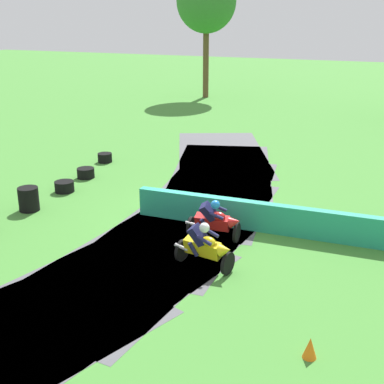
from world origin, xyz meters
TOP-DOWN VIEW (x-y plane):
  - ground_plane at (0.00, 0.00)m, footprint 120.00×120.00m
  - track_asphalt at (-0.73, -0.02)m, footprint 7.73×25.96m
  - safety_barrier at (5.47, 0.14)m, footprint 14.36×0.66m
  - motorcycle_lead_yellow at (1.63, -2.93)m, footprint 1.70×0.99m
  - motorcycle_chase_red at (1.25, -1.17)m, footprint 1.68×0.90m
  - tire_stack_mid_b at (-5.33, -1.25)m, footprint 0.68×0.68m
  - tire_stack_far at (-5.37, 0.79)m, footprint 0.71×0.71m
  - tire_stack_extra_a at (-5.60, 2.54)m, footprint 0.69×0.69m
  - tire_stack_extra_b at (-6.11, 4.82)m, footprint 0.63×0.63m
  - traffic_cone at (4.81, -5.56)m, footprint 0.28×0.28m
  - tree_far_left at (-8.61, 23.72)m, footprint 4.41×4.41m

SIDE VIEW (x-z plane):
  - ground_plane at x=0.00m, z-range 0.00..0.00m
  - track_asphalt at x=-0.73m, z-range 0.00..0.01m
  - tire_stack_far at x=-5.37m, z-range 0.00..0.40m
  - tire_stack_extra_a at x=-5.60m, z-range 0.00..0.40m
  - tire_stack_extra_b at x=-6.11m, z-range 0.00..0.40m
  - traffic_cone at x=4.81m, z-range 0.00..0.44m
  - tire_stack_mid_b at x=-5.33m, z-range 0.00..0.80m
  - safety_barrier at x=5.47m, z-range 0.00..0.90m
  - motorcycle_chase_red at x=1.25m, z-range -0.08..1.34m
  - motorcycle_lead_yellow at x=1.63m, z-range -0.07..1.36m
  - tree_far_left at x=-8.61m, z-range 2.32..11.69m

